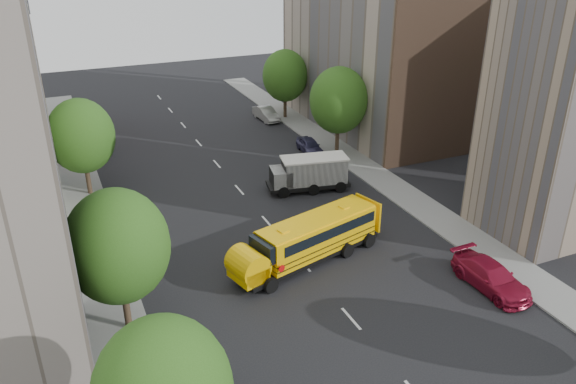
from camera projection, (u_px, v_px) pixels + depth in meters
ground at (290, 249)px, 36.66m from camera, size 120.00×120.00×0.00m
sidewalk_left at (98, 248)px, 36.56m from camera, size 3.00×80.00×0.12m
sidewalk_right at (395, 189)px, 45.00m from camera, size 3.00×80.00×0.12m
lane_markings at (239, 190)px, 44.95m from camera, size 0.15×64.00×0.01m
building_right_near at (575, 109)px, 35.94m from camera, size 10.00×7.00×17.00m
building_right_far at (373, 39)px, 56.02m from camera, size 10.00×22.00×18.00m
building_right_sidewall at (443, 60)px, 46.91m from camera, size 10.10×0.30×18.00m
street_tree_1 at (117, 247)px, 27.22m from camera, size 5.12×5.12×7.90m
street_tree_2 at (81, 136)px, 42.18m from camera, size 4.99×4.99×7.71m
street_tree_4 at (339, 100)px, 50.15m from camera, size 5.25×5.25×8.10m
street_tree_5 at (285, 76)px, 60.24m from camera, size 4.86×4.86×7.51m
school_bus at (307, 239)px, 34.63m from camera, size 10.43×4.90×2.88m
safari_truck at (309, 173)px, 44.35m from camera, size 6.76×3.52×2.76m
parked_car_1 at (131, 214)px, 39.73m from camera, size 1.67×4.11×1.32m
parked_car_2 at (93, 143)px, 52.79m from camera, size 2.58×4.96×1.33m
parked_car_3 at (491, 276)px, 32.34m from camera, size 2.28×5.30×1.52m
parked_car_4 at (310, 146)px, 52.21m from camera, size 1.89×4.09×1.35m
parked_car_5 at (266, 114)px, 61.23m from camera, size 1.77×4.45×1.44m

